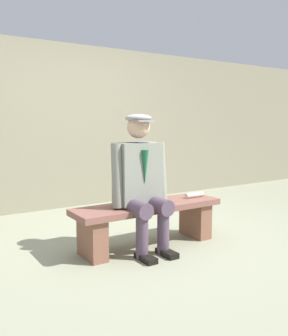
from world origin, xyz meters
TOP-DOWN VIEW (x-y plane):
  - ground_plane at (0.00, 0.00)m, footprint 30.00×30.00m
  - bench at (0.00, 0.00)m, footprint 1.50×0.42m
  - seated_man at (0.12, 0.06)m, footprint 0.59×0.56m
  - rolled_magazine at (-0.57, 0.01)m, footprint 0.22×0.06m
  - stadium_wall at (0.00, -2.13)m, footprint 12.00×0.24m

SIDE VIEW (x-z plane):
  - ground_plane at x=0.00m, z-range 0.00..0.00m
  - bench at x=0.00m, z-range 0.07..0.50m
  - rolled_magazine at x=-0.57m, z-range 0.42..0.47m
  - seated_man at x=0.12m, z-range 0.05..1.32m
  - stadium_wall at x=0.00m, z-range 0.00..2.28m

